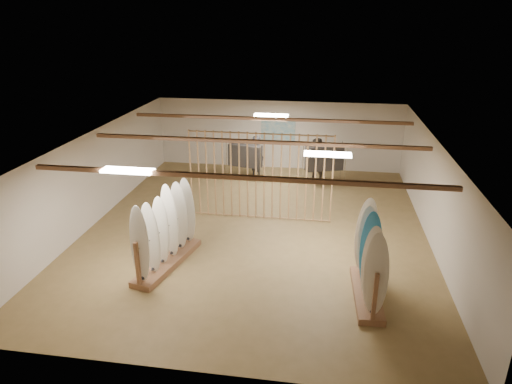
# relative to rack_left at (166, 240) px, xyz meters

# --- Properties ---
(floor) EXTENTS (12.00, 12.00, 0.00)m
(floor) POSITION_rel_rack_left_xyz_m (1.94, 2.42, -0.71)
(floor) COLOR olive
(floor) RESTS_ON ground
(ceiling) EXTENTS (12.00, 12.00, 0.00)m
(ceiling) POSITION_rel_rack_left_xyz_m (1.94, 2.42, 2.09)
(ceiling) COLOR gray
(ceiling) RESTS_ON ground
(wall_back) EXTENTS (12.00, 0.00, 12.00)m
(wall_back) POSITION_rel_rack_left_xyz_m (1.94, 8.42, 0.69)
(wall_back) COLOR beige
(wall_back) RESTS_ON ground
(wall_front) EXTENTS (12.00, 0.00, 12.00)m
(wall_front) POSITION_rel_rack_left_xyz_m (1.94, -3.58, 0.69)
(wall_front) COLOR beige
(wall_front) RESTS_ON ground
(wall_left) EXTENTS (0.00, 12.00, 12.00)m
(wall_left) POSITION_rel_rack_left_xyz_m (-3.06, 2.42, 0.69)
(wall_left) COLOR beige
(wall_left) RESTS_ON ground
(wall_right) EXTENTS (0.00, 12.00, 12.00)m
(wall_right) POSITION_rel_rack_left_xyz_m (6.94, 2.42, 0.69)
(wall_right) COLOR beige
(wall_right) RESTS_ON ground
(ceiling_slats) EXTENTS (9.50, 6.12, 0.10)m
(ceiling_slats) POSITION_rel_rack_left_xyz_m (1.94, 2.42, 2.01)
(ceiling_slats) COLOR brown
(ceiling_slats) RESTS_ON ground
(light_panels) EXTENTS (1.20, 0.35, 0.06)m
(light_panels) POSITION_rel_rack_left_xyz_m (1.94, 2.42, 2.03)
(light_panels) COLOR white
(light_panels) RESTS_ON ground
(bamboo_partition) EXTENTS (4.45, 0.05, 2.78)m
(bamboo_partition) POSITION_rel_rack_left_xyz_m (1.94, 3.22, 0.69)
(bamboo_partition) COLOR tan
(bamboo_partition) RESTS_ON ground
(poster) EXTENTS (1.40, 0.03, 0.90)m
(poster) POSITION_rel_rack_left_xyz_m (1.94, 8.40, 0.89)
(poster) COLOR teal
(poster) RESTS_ON ground
(rack_left) EXTENTS (1.12, 2.65, 2.08)m
(rack_left) POSITION_rel_rack_left_xyz_m (0.00, 0.00, 0.00)
(rack_left) COLOR brown
(rack_left) RESTS_ON floor
(rack_right) EXTENTS (0.66, 2.20, 2.07)m
(rack_right) POSITION_rel_rack_left_xyz_m (4.98, -0.70, -0.01)
(rack_right) COLOR brown
(rack_right) RESTS_ON floor
(clothing_rack_a) EXTENTS (1.38, 0.63, 1.50)m
(clothing_rack_a) POSITION_rel_rack_left_xyz_m (0.86, 6.70, 0.27)
(clothing_rack_a) COLOR silver
(clothing_rack_a) RESTS_ON floor
(clothing_rack_b) EXTENTS (1.45, 0.80, 1.62)m
(clothing_rack_b) POSITION_rel_rack_left_xyz_m (3.87, 6.59, 0.34)
(clothing_rack_b) COLOR silver
(clothing_rack_b) RESTS_ON floor
(shopper_a) EXTENTS (0.86, 0.77, 1.95)m
(shopper_a) POSITION_rel_rack_left_xyz_m (1.26, 6.98, 0.26)
(shopper_a) COLOR #25272D
(shopper_a) RESTS_ON floor
(shopper_b) EXTENTS (1.20, 1.15, 1.97)m
(shopper_b) POSITION_rel_rack_left_xyz_m (3.61, 6.78, 0.27)
(shopper_b) COLOR #37302A
(shopper_b) RESTS_ON floor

